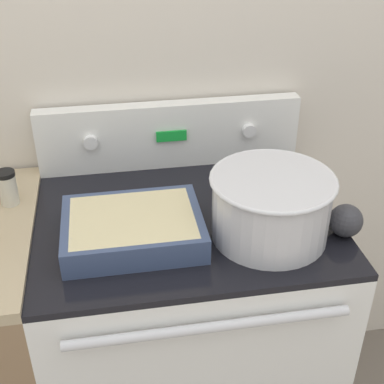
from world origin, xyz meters
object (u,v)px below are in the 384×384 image
Objects in this scene: mixing_bowl at (271,204)px; ladle at (344,220)px; spice_jar_black_cap at (8,188)px; casserole_dish at (133,227)px.

ladle is (0.19, -0.02, -0.05)m from mixing_bowl.
spice_jar_black_cap is (-0.65, 0.24, -0.03)m from mixing_bowl.
ladle is at bearing -6.57° from casserole_dish.
casserole_dish is 3.48× the size of spice_jar_black_cap.
mixing_bowl is 0.69m from spice_jar_black_cap.
casserole_dish is 0.52m from ladle.
spice_jar_black_cap reaches higher than ladle.
ladle is 2.73× the size of spice_jar_black_cap.
casserole_dish is 1.27× the size of ladle.
mixing_bowl is at bearing -6.36° from casserole_dish.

